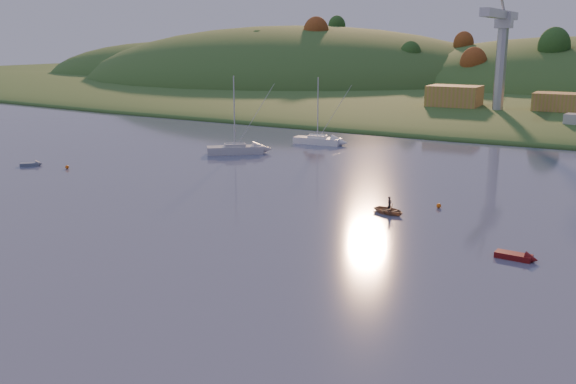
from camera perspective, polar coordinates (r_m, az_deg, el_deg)
The scene contains 17 objects.
far_shore at distance 251.14m, azimuth 22.70°, elevation 8.53°, with size 620.00×220.00×1.50m, color #2A5120.
shore_slope at distance 186.95m, azimuth 20.23°, elevation 7.37°, with size 640.00×150.00×7.00m, color #2A5120.
hill_left_far at distance 301.39m, azimuth -9.91°, elevation 10.03°, with size 120.00×100.00×32.00m, color #2A5120.
hill_left at distance 249.87m, azimuth 0.62°, elevation 9.54°, with size 170.00×140.00×44.00m, color #2A5120.
hillside_trees at distance 206.65m, azimuth 21.15°, elevation 7.81°, with size 280.00×50.00×32.00m, color #244E1C, non-canonical shape.
wharf at distance 143.82m, azimuth 19.40°, elevation 6.31°, with size 42.00×16.00×2.40m, color slate.
shed_west at distance 147.19m, azimuth 14.56°, elevation 8.20°, with size 11.00×8.00×4.80m, color #A08B35.
shed_east at distance 144.33m, azimuth 22.78°, elevation 7.33°, with size 9.00×7.00×4.00m, color #A08B35.
dock_crane at distance 139.91m, azimuth 18.41°, elevation 12.78°, with size 3.20×28.00×20.30m.
sailboat_near at distance 99.08m, azimuth -4.73°, elevation 3.84°, with size 8.27×7.37×11.87m.
sailboat_far at distance 108.04m, azimuth 2.64°, elevation 4.66°, with size 8.19×3.08×11.12m.
canoe at distance 65.76m, azimuth 8.99°, elevation -1.63°, with size 2.43×3.40×0.70m, color #926F50.
paddler at distance 65.65m, azimuth 9.00°, elevation -1.27°, with size 0.56×0.37×1.55m, color black.
red_tender at distance 54.91m, azimuth 20.06°, elevation -5.49°, with size 3.41×1.39×1.14m.
grey_dinghy at distance 96.26m, azimuth -21.63°, elevation 2.32°, with size 2.89×2.83×1.10m.
buoy_1 at distance 69.01m, azimuth 13.25°, elevation -1.19°, with size 0.50×0.50×0.50m, color orange.
buoy_2 at distance 92.41m, azimuth -19.04°, elevation 2.11°, with size 0.50×0.50×0.50m, color orange.
Camera 1 is at (29.39, -18.81, 17.35)m, focal length 40.00 mm.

